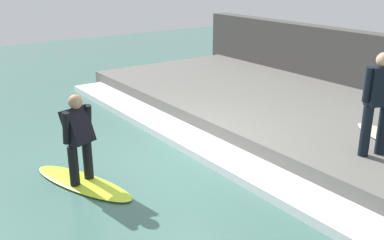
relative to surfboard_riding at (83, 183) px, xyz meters
name	(u,v)px	position (x,y,z in m)	size (l,w,h in m)	color
ground_plane	(178,161)	(1.68, -0.14, -0.03)	(28.00, 28.00, 0.00)	#426B60
concrete_ledge	(304,116)	(4.91, -0.14, 0.16)	(4.40, 11.39, 0.39)	#66635E
back_wall	(377,71)	(7.36, -0.14, 0.82)	(0.50, 11.96, 1.71)	#474442
wave_foam_crest	(208,149)	(2.33, -0.14, 0.04)	(0.76, 10.82, 0.15)	white
surfboard_riding	(83,183)	(0.00, 0.00, 0.00)	(1.18, 2.07, 0.06)	#BFE02D
surfer_riding	(78,134)	(0.00, 0.00, 0.80)	(0.50, 0.49, 1.39)	black
surfer_waiting_near	(379,99)	(3.85, -2.41, 1.27)	(0.53, 0.38, 1.63)	black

